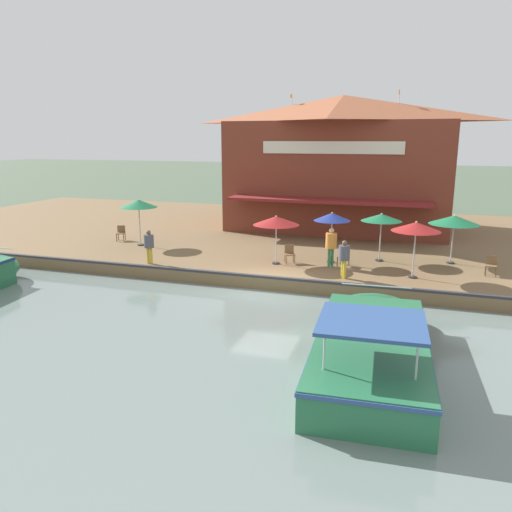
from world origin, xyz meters
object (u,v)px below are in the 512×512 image
(patio_umbrella_by_entrance, at_px, (416,227))
(person_near_entrance, at_px, (344,255))
(patio_umbrella_mid_patio_right, at_px, (139,204))
(patio_umbrella_near_quay_edge, at_px, (381,218))
(patio_umbrella_far_corner, at_px, (454,220))
(cafe_chair_facing_river, at_px, (344,256))
(cafe_chair_beside_entrance, at_px, (290,253))
(cafe_chair_far_corner_seat, at_px, (121,232))
(person_at_quay_edge, at_px, (331,242))
(tree_upstream_bank, at_px, (282,165))
(person_mid_patio, at_px, (149,243))
(motorboat_mid_row, at_px, (372,340))
(cafe_chair_back_row_seat, at_px, (491,264))
(patio_umbrella_back_row, at_px, (276,221))
(waterfront_restaurant, at_px, (341,162))
(patio_umbrella_mid_patio_left, at_px, (332,217))

(patio_umbrella_by_entrance, relative_size, person_near_entrance, 1.49)
(patio_umbrella_mid_patio_right, height_order, patio_umbrella_near_quay_edge, patio_umbrella_mid_patio_right)
(patio_umbrella_far_corner, xyz_separation_m, patio_umbrella_near_quay_edge, (0.54, -3.24, 0.03))
(cafe_chair_facing_river, bearing_deg, cafe_chair_beside_entrance, -85.03)
(cafe_chair_far_corner_seat, bearing_deg, person_at_quay_edge, 79.56)
(patio_umbrella_far_corner, bearing_deg, tree_upstream_bank, -138.79)
(patio_umbrella_mid_patio_right, relative_size, person_mid_patio, 1.60)
(person_mid_patio, distance_m, motorboat_mid_row, 12.51)
(patio_umbrella_near_quay_edge, xyz_separation_m, cafe_chair_facing_river, (1.47, -1.48, -1.62))
(cafe_chair_back_row_seat, distance_m, motorboat_mid_row, 9.88)
(motorboat_mid_row, bearing_deg, person_mid_patio, -119.98)
(patio_umbrella_back_row, distance_m, cafe_chair_facing_river, 3.52)
(cafe_chair_facing_river, height_order, person_near_entrance, person_near_entrance)
(patio_umbrella_mid_patio_right, relative_size, patio_umbrella_back_row, 1.11)
(patio_umbrella_mid_patio_right, xyz_separation_m, cafe_chair_beside_entrance, (1.31, 8.76, -1.82))
(cafe_chair_back_row_seat, xyz_separation_m, tree_upstream_bank, (-15.26, -13.40, 3.26))
(cafe_chair_back_row_seat, bearing_deg, patio_umbrella_far_corner, -138.08)
(patio_umbrella_far_corner, height_order, patio_umbrella_near_quay_edge, same)
(waterfront_restaurant, relative_size, motorboat_mid_row, 1.66)
(person_mid_patio, bearing_deg, cafe_chair_far_corner_seat, -135.08)
(patio_umbrella_mid_patio_left, bearing_deg, waterfront_restaurant, -173.45)
(person_at_quay_edge, height_order, person_mid_patio, person_at_quay_edge)
(patio_umbrella_near_quay_edge, bearing_deg, person_at_quay_edge, -48.12)
(patio_umbrella_mid_patio_left, bearing_deg, person_mid_patio, -70.48)
(patio_umbrella_near_quay_edge, relative_size, tree_upstream_bank, 0.42)
(person_mid_patio, xyz_separation_m, tree_upstream_bank, (-17.97, 1.58, 2.75))
(patio_umbrella_by_entrance, xyz_separation_m, person_mid_patio, (1.26, -11.80, -1.19))
(patio_umbrella_mid_patio_right, relative_size, cafe_chair_facing_river, 3.00)
(waterfront_restaurant, distance_m, person_at_quay_edge, 11.33)
(patio_umbrella_mid_patio_left, distance_m, person_mid_patio, 8.63)
(patio_umbrella_far_corner, bearing_deg, waterfront_restaurant, -142.20)
(patio_umbrella_far_corner, relative_size, patio_umbrella_back_row, 1.01)
(person_at_quay_edge, bearing_deg, person_mid_patio, -75.99)
(waterfront_restaurant, relative_size, patio_umbrella_back_row, 6.16)
(cafe_chair_back_row_seat, xyz_separation_m, cafe_chair_far_corner_seat, (-1.64, -19.32, 0.00))
(person_near_entrance, bearing_deg, person_mid_patio, -88.23)
(patio_umbrella_mid_patio_left, relative_size, tree_upstream_bank, 0.43)
(waterfront_restaurant, xyz_separation_m, patio_umbrella_back_row, (11.08, -1.25, -2.21))
(person_mid_patio, xyz_separation_m, motorboat_mid_row, (6.23, 10.81, -0.94))
(patio_umbrella_mid_patio_right, bearing_deg, patio_umbrella_by_entrance, 81.19)
(cafe_chair_facing_river, bearing_deg, waterfront_restaurant, -170.04)
(patio_umbrella_mid_patio_right, height_order, cafe_chair_beside_entrance, patio_umbrella_mid_patio_right)
(waterfront_restaurant, height_order, patio_umbrella_by_entrance, waterfront_restaurant)
(patio_umbrella_by_entrance, height_order, cafe_chair_facing_river, patio_umbrella_by_entrance)
(patio_umbrella_by_entrance, xyz_separation_m, motorboat_mid_row, (7.50, -0.99, -2.13))
(cafe_chair_back_row_seat, distance_m, person_at_quay_edge, 6.86)
(waterfront_restaurant, distance_m, patio_umbrella_far_corner, 10.92)
(patio_umbrella_near_quay_edge, xyz_separation_m, motorboat_mid_row, (10.10, 0.59, -2.05))
(waterfront_restaurant, distance_m, person_mid_patio, 14.95)
(patio_umbrella_mid_patio_left, distance_m, cafe_chair_facing_river, 1.89)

